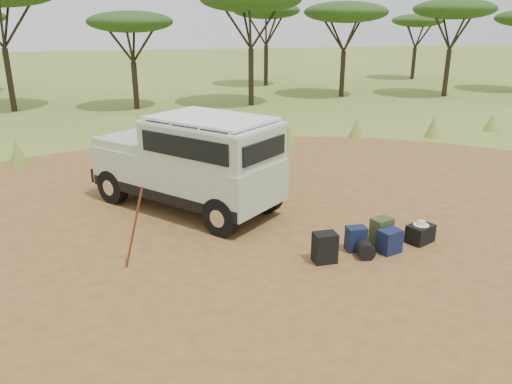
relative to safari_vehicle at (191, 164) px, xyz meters
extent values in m
plane|color=olive|center=(1.19, -3.11, -1.13)|extent=(140.00, 140.00, 0.00)
cylinder|color=olive|center=(1.19, -3.11, -1.13)|extent=(23.00, 23.00, 0.01)
cone|color=olive|center=(-4.81, 5.19, -0.70)|extent=(0.60, 0.60, 0.85)
cone|color=olive|center=(-1.81, 6.09, -0.78)|extent=(0.60, 0.60, 0.70)
cone|color=olive|center=(1.19, 5.69, -0.68)|extent=(0.60, 0.60, 0.90)
cone|color=olive|center=(4.19, 5.29, -0.73)|extent=(0.60, 0.60, 0.80)
cone|color=olive|center=(7.19, 5.99, -0.75)|extent=(0.60, 0.60, 0.75)
cone|color=olive|center=(10.19, 5.39, -0.70)|extent=(0.60, 0.60, 0.85)
cone|color=olive|center=(13.19, 5.79, -0.78)|extent=(0.60, 0.60, 0.70)
cylinder|color=#2D2519|center=(-6.81, 15.89, 0.40)|extent=(0.28, 0.28, 3.06)
cylinder|color=#2D2519|center=(-0.81, 15.09, 0.04)|extent=(0.28, 0.28, 2.34)
ellipsoid|color=#183212|center=(-0.81, 15.09, 3.13)|extent=(4.20, 4.20, 1.05)
cylinder|color=#2D2519|center=(5.19, 14.69, 0.33)|extent=(0.28, 0.28, 2.93)
cylinder|color=#2D2519|center=(11.19, 16.39, 0.18)|extent=(0.28, 0.28, 2.61)
ellipsoid|color=#183212|center=(11.19, 16.39, 3.63)|extent=(4.80, 4.80, 1.20)
cylinder|color=#2D2519|center=(17.19, 14.89, 0.22)|extent=(0.28, 0.28, 2.70)
ellipsoid|color=#183212|center=(17.19, 14.89, 3.79)|extent=(4.60, 4.60, 1.15)
cylinder|color=#2D2519|center=(8.19, 22.39, 0.22)|extent=(0.28, 0.28, 2.70)
ellipsoid|color=#183212|center=(8.19, 22.39, 3.79)|extent=(4.50, 4.50, 1.12)
cylinder|color=#2D2519|center=(20.19, 23.39, 0.04)|extent=(0.28, 0.28, 2.34)
ellipsoid|color=#183212|center=(20.19, 23.39, 3.13)|extent=(3.80, 3.80, 0.95)
cube|color=#A6BCA1|center=(-0.10, 0.12, -0.21)|extent=(4.43, 4.77, 0.98)
cube|color=black|center=(-0.10, 0.12, -0.57)|extent=(4.40, 4.72, 0.25)
cube|color=#A6BCA1|center=(0.43, -0.51, 0.67)|extent=(3.24, 3.37, 0.77)
cube|color=silver|center=(0.43, -0.51, 1.08)|extent=(3.27, 3.40, 0.06)
cube|color=silver|center=(0.43, -0.51, 1.18)|extent=(3.04, 3.15, 0.05)
cube|color=#A6BCA1|center=(-1.04, 1.24, 0.38)|extent=(2.47, 2.46, 0.21)
cube|color=black|center=(-0.48, 0.57, 0.70)|extent=(1.31, 1.14, 0.54)
cube|color=black|center=(-0.28, -1.11, 0.70)|extent=(1.60, 1.89, 0.46)
cube|color=black|center=(1.14, 0.09, 0.70)|extent=(1.60, 1.89, 0.46)
cube|color=black|center=(1.37, -1.63, 0.67)|extent=(1.20, 1.02, 0.42)
cube|color=black|center=(-1.63, 1.94, -0.51)|extent=(1.52, 1.31, 0.35)
cylinder|color=black|center=(-1.71, 2.04, 0.31)|extent=(1.07, 0.91, 0.07)
cylinder|color=black|center=(-1.71, 2.04, -0.23)|extent=(1.07, 0.91, 0.07)
cylinder|color=silver|center=(-1.94, 1.87, 0.10)|extent=(0.22, 0.20, 0.23)
cylinder|color=silver|center=(-1.50, 2.24, 0.10)|extent=(0.22, 0.20, 0.23)
cube|color=silver|center=(-1.68, 2.00, -0.39)|extent=(0.36, 0.31, 0.12)
cylinder|color=black|center=(0.26, 1.09, 0.59)|extent=(0.12, 0.12, 0.85)
cylinder|color=black|center=(-1.86, 0.93, -0.70)|extent=(0.78, 0.85, 0.86)
cylinder|color=black|center=(-0.59, 1.99, -0.70)|extent=(0.78, 0.85, 0.86)
cylinder|color=black|center=(0.39, -1.75, -0.70)|extent=(0.78, 0.85, 0.86)
cylinder|color=black|center=(1.66, -0.68, -0.70)|extent=(0.78, 0.85, 0.86)
cylinder|color=maroon|center=(-1.43, -2.85, -0.31)|extent=(0.45, 0.27, 1.64)
cube|color=black|center=(2.05, -3.47, -0.83)|extent=(0.44, 0.32, 0.59)
cube|color=#13203D|center=(2.84, -3.16, -0.88)|extent=(0.40, 0.30, 0.50)
cube|color=#35421E|center=(3.47, -3.02, -0.84)|extent=(0.48, 0.41, 0.57)
cube|color=#13203D|center=(3.45, -3.41, -0.89)|extent=(0.50, 0.43, 0.48)
cube|color=black|center=(4.31, -3.14, -0.94)|extent=(0.65, 0.57, 0.38)
cylinder|color=black|center=(2.88, -3.50, -0.97)|extent=(0.38, 0.38, 0.33)
cylinder|color=beige|center=(4.31, -3.14, -0.74)|extent=(0.32, 0.32, 0.01)
cylinder|color=beige|center=(4.31, -3.14, -0.69)|extent=(0.16, 0.16, 0.08)
camera|label=1|loc=(-1.40, -11.44, 3.28)|focal=35.00mm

